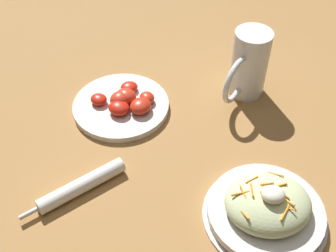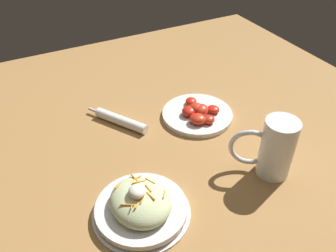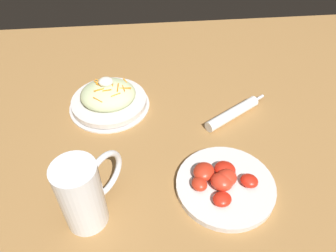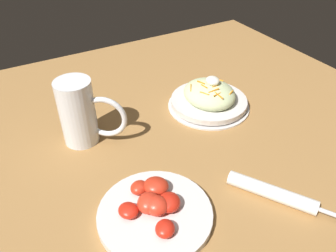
{
  "view_description": "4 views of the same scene",
  "coord_description": "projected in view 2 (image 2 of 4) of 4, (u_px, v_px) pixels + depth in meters",
  "views": [
    {
      "loc": [
        -0.0,
        -0.64,
        0.66
      ],
      "look_at": [
        0.04,
        -0.04,
        0.07
      ],
      "focal_mm": 45.97,
      "sensor_mm": 36.0,
      "label": 1
    },
    {
      "loc": [
        0.68,
        -0.4,
        0.65
      ],
      "look_at": [
        0.03,
        -0.07,
        0.08
      ],
      "focal_mm": 37.96,
      "sensor_mm": 36.0,
      "label": 2
    },
    {
      "loc": [
        0.11,
        0.48,
        0.58
      ],
      "look_at": [
        0.05,
        -0.05,
        0.08
      ],
      "focal_mm": 34.15,
      "sensor_mm": 36.0,
      "label": 3
    },
    {
      "loc": [
        -0.42,
        0.26,
        0.52
      ],
      "look_at": [
        0.09,
        -0.03,
        0.08
      ],
      "focal_mm": 36.16,
      "sensor_mm": 36.0,
      "label": 4
    }
  ],
  "objects": [
    {
      "name": "salad_plate",
      "position": [
        141.0,
        205.0,
        0.79
      ],
      "size": [
        0.22,
        0.22,
        0.09
      ],
      "color": "silver",
      "rests_on": "ground_plane"
    },
    {
      "name": "ground_plane",
      "position": [
        183.0,
        135.0,
        1.02
      ],
      "size": [
        1.43,
        1.43,
        0.0
      ],
      "primitive_type": "plane",
      "color": "#9E703D"
    },
    {
      "name": "beer_mug",
      "position": [
        274.0,
        151.0,
        0.87
      ],
      "size": [
        0.12,
        0.14,
        0.16
      ],
      "color": "white",
      "rests_on": "ground_plane"
    },
    {
      "name": "napkin_roll",
      "position": [
        121.0,
        121.0,
        1.06
      ],
      "size": [
        0.19,
        0.13,
        0.03
      ],
      "color": "white",
      "rests_on": "ground_plane"
    },
    {
      "name": "tomato_plate",
      "position": [
        198.0,
        114.0,
        1.08
      ],
      "size": [
        0.22,
        0.22,
        0.05
      ],
      "color": "silver",
      "rests_on": "ground_plane"
    }
  ]
}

